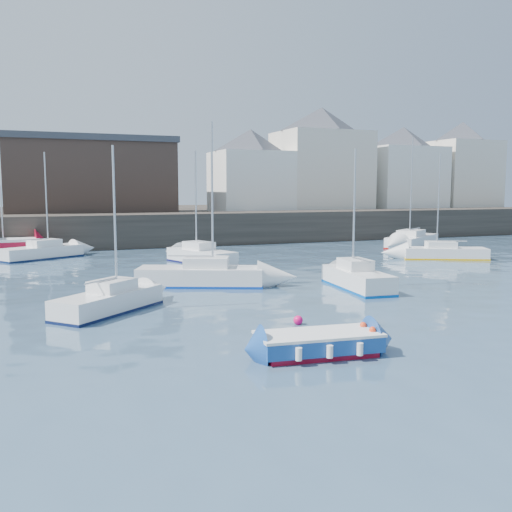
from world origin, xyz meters
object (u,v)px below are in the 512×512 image
object	(u,v)px
sailboat_f	(201,256)
buoy_mid	(368,282)
blue_dinghy	(318,343)
buoy_near	(298,324)
sailboat_d	(444,253)
sailboat_a	(109,301)
sailboat_h	(42,252)
sailboat_c	(357,278)
buoy_far	(174,272)
sailboat_b	(201,275)
sailboat_g	(412,240)

from	to	relation	value
sailboat_f	buoy_mid	distance (m)	13.06
blue_dinghy	buoy_mid	bearing A→B (deg)	51.47
blue_dinghy	buoy_near	size ratio (longest dim) A/B	11.03
sailboat_d	buoy_near	world-z (taller)	sailboat_d
blue_dinghy	sailboat_a	bearing A→B (deg)	120.69
sailboat_d	sailboat_h	size ratio (longest dim) A/B	0.98
sailboat_c	buoy_far	xyz separation A→B (m)	(-7.58, 9.53, -0.56)
sailboat_h	buoy_mid	xyz separation A→B (m)	(17.06, -18.47, -0.52)
blue_dinghy	sailboat_b	size ratio (longest dim) A/B	0.47
sailboat_h	sailboat_f	bearing A→B (deg)	-34.60
sailboat_g	buoy_near	distance (m)	33.08
sailboat_h	buoy_mid	distance (m)	25.15
sailboat_c	sailboat_d	xyz separation A→B (m)	(13.06, 8.85, -0.09)
buoy_near	sailboat_c	bearing A→B (deg)	43.72
sailboat_a	buoy_near	xyz separation A→B (m)	(6.55, -4.98, -0.50)
sailboat_g	buoy_near	xyz separation A→B (m)	(-23.06, -23.71, -0.56)
buoy_near	sailboat_f	bearing A→B (deg)	85.28
sailboat_f	sailboat_d	bearing A→B (deg)	-12.91
blue_dinghy	buoy_far	xyz separation A→B (m)	(0.03, 19.64, -0.42)
sailboat_c	buoy_near	world-z (taller)	sailboat_c
sailboat_c	sailboat_d	bearing A→B (deg)	34.12
blue_dinghy	sailboat_h	distance (m)	31.23
sailboat_c	buoy_far	bearing A→B (deg)	128.49
buoy_mid	sailboat_c	bearing A→B (deg)	-136.63
sailboat_c	sailboat_f	xyz separation A→B (m)	(-4.82, 12.94, -0.01)
sailboat_d	sailboat_a	bearing A→B (deg)	-159.01
sailboat_c	sailboat_d	world-z (taller)	sailboat_d
sailboat_c	sailboat_h	bearing A→B (deg)	127.16
sailboat_c	buoy_mid	xyz separation A→B (m)	(1.78, 1.69, -0.56)
sailboat_d	sailboat_f	distance (m)	18.34
blue_dinghy	buoy_near	xyz separation A→B (m)	(1.22, 4.00, -0.42)
sailboat_h	buoy_near	bearing A→B (deg)	-71.31
buoy_near	buoy_far	bearing A→B (deg)	94.33
sailboat_b	sailboat_f	bearing A→B (deg)	73.99
blue_dinghy	sailboat_g	xyz separation A→B (m)	(24.28, 27.71, 0.14)
sailboat_c	sailboat_g	size ratio (longest dim) A/B	0.75
sailboat_d	sailboat_g	size ratio (longest dim) A/B	0.80
sailboat_c	buoy_near	distance (m)	8.86
blue_dinghy	buoy_near	world-z (taller)	blue_dinghy
sailboat_a	sailboat_f	world-z (taller)	sailboat_f
sailboat_c	sailboat_b	bearing A→B (deg)	152.41
sailboat_a	buoy_near	world-z (taller)	sailboat_a
blue_dinghy	sailboat_g	world-z (taller)	sailboat_g
blue_dinghy	sailboat_f	size ratio (longest dim) A/B	0.52
sailboat_h	buoy_far	size ratio (longest dim) A/B	17.51
sailboat_b	buoy_far	xyz separation A→B (m)	(-0.16, 5.65, -0.57)
sailboat_h	buoy_far	distance (m)	13.14
sailboat_b	buoy_mid	bearing A→B (deg)	-13.40
blue_dinghy	sailboat_f	xyz separation A→B (m)	(2.79, 23.06, 0.14)
sailboat_a	sailboat_b	bearing A→B (deg)	42.19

